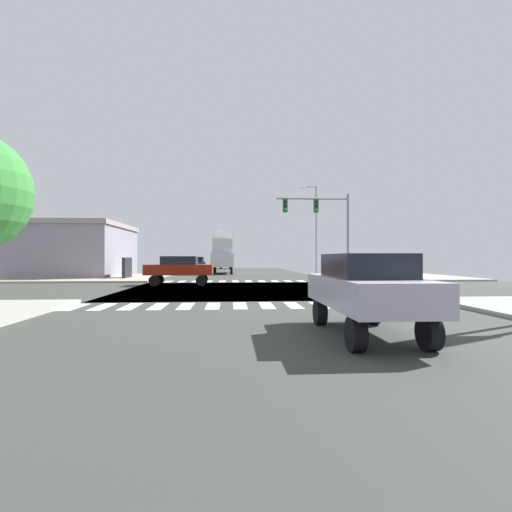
# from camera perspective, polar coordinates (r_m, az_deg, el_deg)

# --- Properties ---
(ground) EXTENTS (90.00, 90.00, 0.05)m
(ground) POSITION_cam_1_polar(r_m,az_deg,el_deg) (21.59, -0.87, -5.07)
(ground) COLOR #373A35
(sidewalk_corner_ne) EXTENTS (12.00, 12.00, 0.14)m
(sidewalk_corner_ne) POSITION_cam_1_polar(r_m,az_deg,el_deg) (36.37, 19.06, -2.94)
(sidewalk_corner_ne) COLOR #A09B91
(sidewalk_corner_ne) RESTS_ON ground
(sidewalk_corner_nw) EXTENTS (12.00, 12.00, 0.14)m
(sidewalk_corner_nw) POSITION_cam_1_polar(r_m,az_deg,el_deg) (35.58, -23.35, -2.99)
(sidewalk_corner_nw) COLOR #A6978A
(sidewalk_corner_nw) RESTS_ON ground
(crosswalk_near) EXTENTS (13.50, 2.00, 0.01)m
(crosswalk_near) POSITION_cam_1_polar(r_m,az_deg,el_deg) (14.32, -0.38, -7.41)
(crosswalk_near) COLOR white
(crosswalk_near) RESTS_ON ground
(crosswalk_far) EXTENTS (13.50, 2.00, 0.01)m
(crosswalk_far) POSITION_cam_1_polar(r_m,az_deg,el_deg) (28.85, -2.10, -3.79)
(crosswalk_far) COLOR white
(crosswalk_far) RESTS_ON ground
(traffic_signal_mast) EXTENTS (5.63, 0.55, 6.68)m
(traffic_signal_mast) POSITION_cam_1_polar(r_m,az_deg,el_deg) (29.66, 9.67, 5.78)
(traffic_signal_mast) COLOR gray
(traffic_signal_mast) RESTS_ON ground
(street_lamp) EXTENTS (1.78, 0.32, 9.41)m
(street_lamp) POSITION_cam_1_polar(r_m,az_deg,el_deg) (41.16, 8.70, 4.96)
(street_lamp) COLOR gray
(street_lamp) RESTS_ON ground
(bank_building) EXTENTS (17.15, 11.01, 4.94)m
(bank_building) POSITION_cam_1_polar(r_m,az_deg,el_deg) (40.69, -29.68, 0.76)
(bank_building) COLOR gray
(bank_building) RESTS_ON ground
(sedan_nearside_1) EXTENTS (4.30, 1.80, 1.88)m
(sedan_nearside_1) POSITION_cam_1_polar(r_m,az_deg,el_deg) (25.22, -11.38, -1.77)
(sedan_nearside_1) COLOR black
(sedan_nearside_1) RESTS_ON ground
(sedan_farside_2) EXTENTS (1.80, 4.30, 1.88)m
(sedan_farside_2) POSITION_cam_1_polar(r_m,az_deg,el_deg) (43.59, -8.91, -1.12)
(sedan_farside_2) COLOR black
(sedan_farside_2) RESTS_ON ground
(sedan_crossing_3) EXTENTS (1.80, 4.30, 1.88)m
(sedan_crossing_3) POSITION_cam_1_polar(r_m,az_deg,el_deg) (61.60, -4.61, -0.87)
(sedan_crossing_3) COLOR black
(sedan_crossing_3) RESTS_ON ground
(sedan_leading_5) EXTENTS (1.80, 4.30, 1.88)m
(sedan_leading_5) POSITION_cam_1_polar(r_m,az_deg,el_deg) (9.12, 16.08, -4.47)
(sedan_leading_5) COLOR black
(sedan_leading_5) RESTS_ON ground
(box_truck_trailing_1) EXTENTS (2.40, 7.20, 4.85)m
(box_truck_trailing_1) POSITION_cam_1_polar(r_m,az_deg,el_deg) (43.35, -4.97, 0.78)
(box_truck_trailing_1) COLOR black
(box_truck_trailing_1) RESTS_ON ground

